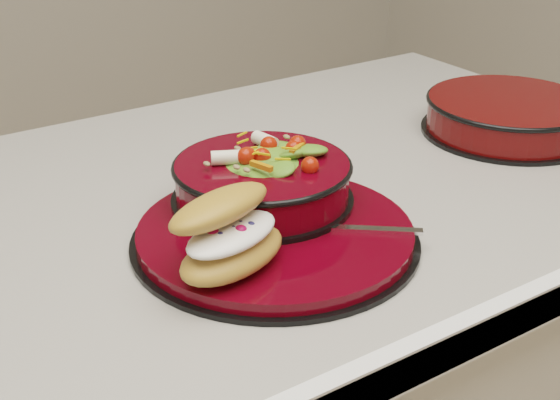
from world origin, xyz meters
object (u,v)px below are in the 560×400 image
salad_bowl (262,175)px  croissant (229,234)px  dinner_plate (276,235)px  fork (351,229)px  extra_bowl (509,114)px

salad_bowl → croissant: salad_bowl is taller
dinner_plate → fork: 0.08m
fork → extra_bowl: bearing=-32.1°
fork → dinner_plate: bearing=90.4°
salad_bowl → extra_bowl: salad_bowl is taller
salad_bowl → dinner_plate: bearing=-109.5°
fork → croissant: bearing=126.2°
dinner_plate → salad_bowl: bearing=70.5°
dinner_plate → fork: bearing=-38.6°
fork → extra_bowl: extra_bowl is taller
dinner_plate → salad_bowl: salad_bowl is taller
extra_bowl → dinner_plate: bearing=-169.4°
croissant → dinner_plate: bearing=9.6°
salad_bowl → fork: bearing=-69.7°
croissant → fork: (0.15, -0.01, -0.04)m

